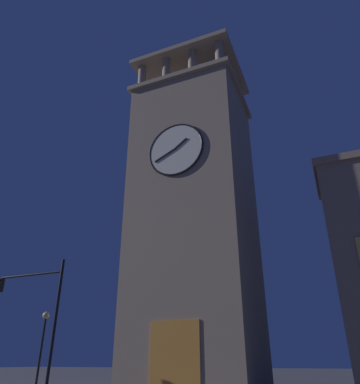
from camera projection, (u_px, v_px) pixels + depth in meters
The scene contains 3 objects.
clocktower at pixel (195, 216), 28.80m from camera, with size 9.05×8.29×29.90m.
traffic_signal_near at pixel (37, 305), 19.57m from camera, with size 4.54×0.41×6.80m.
street_lamp at pixel (43, 334), 22.79m from camera, with size 0.44×0.44×4.61m.
Camera 1 is at (-13.16, 23.24, 1.68)m, focal length 34.15 mm.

